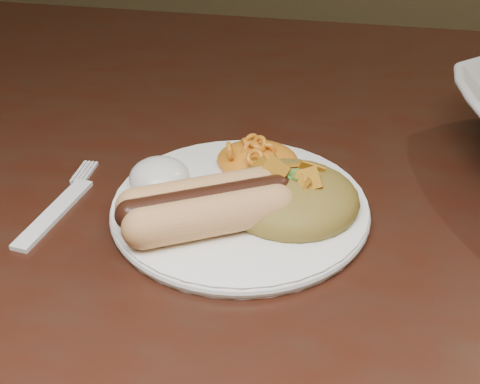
# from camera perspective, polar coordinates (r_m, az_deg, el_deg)

# --- Properties ---
(table) EXTENTS (1.60, 0.90, 0.75)m
(table) POSITION_cam_1_polar(r_m,az_deg,el_deg) (0.62, 1.97, -7.67)
(table) COLOR black
(table) RESTS_ON floor
(plate) EXTENTS (0.24, 0.24, 0.01)m
(plate) POSITION_cam_1_polar(r_m,az_deg,el_deg) (0.54, 0.00, -1.36)
(plate) COLOR white
(plate) RESTS_ON table
(hotdog) EXTENTS (0.11, 0.11, 0.03)m
(hotdog) POSITION_cam_1_polar(r_m,az_deg,el_deg) (0.51, -2.90, -1.11)
(hotdog) COLOR #EAA75F
(hotdog) RESTS_ON plate
(mac_and_cheese) EXTENTS (0.08, 0.08, 0.03)m
(mac_and_cheese) POSITION_cam_1_polar(r_m,az_deg,el_deg) (0.58, 1.51, 3.57)
(mac_and_cheese) COLOR #FF9A2F
(mac_and_cheese) RESTS_ON plate
(sour_cream) EXTENTS (0.05, 0.05, 0.03)m
(sour_cream) POSITION_cam_1_polar(r_m,az_deg,el_deg) (0.55, -6.94, 1.89)
(sour_cream) COLOR silver
(sour_cream) RESTS_ON plate
(taco_salad) EXTENTS (0.11, 0.10, 0.05)m
(taco_salad) POSITION_cam_1_polar(r_m,az_deg,el_deg) (0.52, 4.44, 0.48)
(taco_salad) COLOR #9C3A1F
(taco_salad) RESTS_ON plate
(fork) EXTENTS (0.04, 0.14, 0.00)m
(fork) POSITION_cam_1_polar(r_m,az_deg,el_deg) (0.56, -15.60, -1.77)
(fork) COLOR white
(fork) RESTS_ON table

